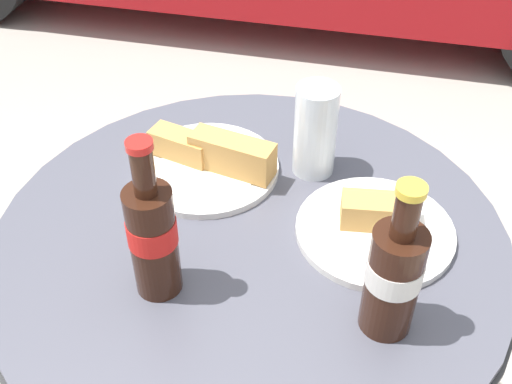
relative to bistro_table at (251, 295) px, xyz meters
The scene contains 6 objects.
bistro_table is the anchor object (origin of this frame).
cola_bottle_left 0.29m from the bistro_table, 127.42° to the right, with size 0.07×0.07×0.25m.
cola_bottle_right 0.34m from the bistro_table, 29.99° to the right, with size 0.07×0.07×0.24m.
drinking_glass 0.29m from the bistro_table, 69.20° to the left, with size 0.07×0.07×0.16m.
lunch_plate_near 0.23m from the bistro_table, 127.79° to the left, with size 0.25×0.25×0.07m.
lunch_plate_far 0.25m from the bistro_table, 13.76° to the left, with size 0.24×0.24×0.06m.
Camera 1 is at (0.17, -0.67, 1.44)m, focal length 45.00 mm.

